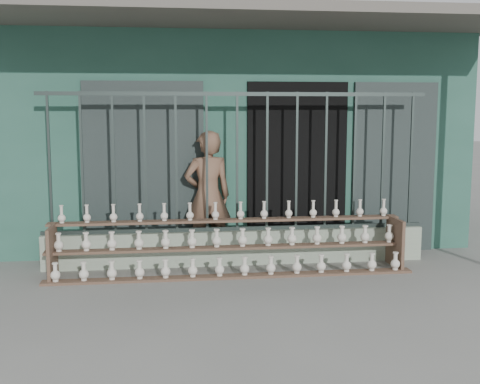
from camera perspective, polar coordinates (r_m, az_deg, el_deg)
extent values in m
plane|color=slate|center=(6.76, 1.08, -9.58)|extent=(60.00, 60.00, 0.00)
cube|color=#285646|center=(10.74, -2.22, 5.57)|extent=(7.00, 5.00, 3.20)
cube|color=black|center=(8.45, 5.37, 2.20)|extent=(1.40, 0.12, 2.40)
cube|color=#1E2927|center=(8.21, -9.03, 1.98)|extent=(1.60, 0.08, 2.40)
cube|color=#1E2927|center=(8.82, 14.34, 2.23)|extent=(1.20, 0.08, 2.40)
cube|color=#59544C|center=(7.73, -0.19, 16.21)|extent=(7.40, 2.00, 0.12)
cube|color=#96A78F|center=(7.95, -0.27, -5.25)|extent=(5.00, 0.20, 0.45)
cube|color=#283330|center=(7.84, -17.60, 2.54)|extent=(0.03, 0.03, 1.80)
cube|color=#283330|center=(7.78, -14.76, 2.61)|extent=(0.03, 0.03, 1.80)
cube|color=#283330|center=(7.74, -11.88, 2.67)|extent=(0.03, 0.03, 1.80)
cube|color=#283330|center=(7.72, -8.98, 2.73)|extent=(0.03, 0.03, 1.80)
cube|color=#283330|center=(7.72, -6.07, 2.78)|extent=(0.03, 0.03, 1.80)
cube|color=#283330|center=(7.73, -3.16, 2.82)|extent=(0.03, 0.03, 1.80)
cube|color=#283330|center=(7.77, -0.28, 2.86)|extent=(0.03, 0.03, 1.80)
cube|color=#283330|center=(7.83, 2.57, 2.89)|extent=(0.03, 0.03, 1.80)
cube|color=#283330|center=(7.90, 5.37, 2.91)|extent=(0.03, 0.03, 1.80)
cube|color=#283330|center=(8.00, 8.12, 2.92)|extent=(0.03, 0.03, 1.80)
cube|color=#283330|center=(8.11, 10.79, 2.93)|extent=(0.03, 0.03, 1.80)
cube|color=#283330|center=(8.24, 13.39, 2.93)|extent=(0.03, 0.03, 1.80)
cube|color=#283330|center=(8.39, 15.90, 2.92)|extent=(0.03, 0.03, 1.80)
cube|color=#283330|center=(7.74, -0.28, 9.28)|extent=(5.00, 0.04, 0.05)
cube|color=#283330|center=(7.90, -0.27, -3.48)|extent=(5.00, 0.04, 0.05)
cube|color=brown|center=(7.36, -0.76, -8.01)|extent=(4.50, 0.18, 0.03)
cube|color=brown|center=(7.53, -0.97, -5.30)|extent=(4.50, 0.18, 0.03)
cube|color=brown|center=(7.71, -1.18, -2.70)|extent=(4.50, 0.18, 0.03)
cube|color=brown|center=(7.60, -17.37, -5.48)|extent=(0.04, 0.55, 0.64)
cube|color=brown|center=(8.04, 14.49, -4.66)|extent=(0.04, 0.55, 0.64)
imported|color=brown|center=(8.05, -3.08, -0.39)|extent=(0.70, 0.52, 1.75)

